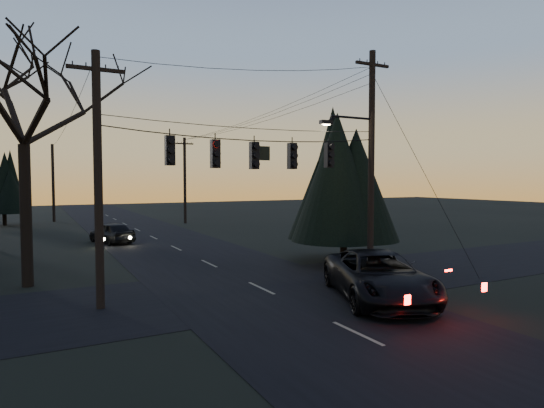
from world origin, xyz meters
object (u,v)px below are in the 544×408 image
evergreen_right (344,176)px  suv_near (378,276)px  utility_pole_left (101,309)px  utility_pole_far_l (54,222)px  bare_tree_left (22,86)px  utility_pole_right (370,275)px  utility_pole_far_r (185,223)px  sedan_oncoming_a (112,233)px

evergreen_right → suv_near: bearing=-117.6°
utility_pole_left → suv_near: 9.62m
utility_pole_far_l → evergreen_right: (12.45, -32.74, 4.51)m
utility_pole_far_l → bare_tree_left: bare_tree_left is taller
utility_pole_right → utility_pole_far_r: size_ratio=1.18×
utility_pole_left → evergreen_right: bearing=14.7°
utility_pole_far_l → utility_pole_far_r: bearing=-34.8°
utility_pole_far_r → evergreen_right: bearing=-87.8°
sedan_oncoming_a → utility_pole_left: bearing=63.3°
utility_pole_left → utility_pole_far_l: size_ratio=1.06×
utility_pole_left → bare_tree_left: bare_tree_left is taller
bare_tree_left → utility_pole_far_r: bearing=59.6°
bare_tree_left → suv_near: size_ratio=1.85×
utility_pole_right → bare_tree_left: 16.53m
utility_pole_right → suv_near: (-2.58, -3.52, 0.86)m
utility_pole_far_r → utility_pole_far_l: (-11.50, 8.00, 0.00)m
evergreen_right → sedan_oncoming_a: evergreen_right is taller
bare_tree_left → suv_near: bearing=-36.6°
utility_pole_right → bare_tree_left: size_ratio=0.87×
utility_pole_far_r → suv_near: utility_pole_far_r is taller
utility_pole_right → evergreen_right: bearing=73.7°
utility_pole_right → sedan_oncoming_a: bearing=117.9°
utility_pole_right → sedan_oncoming_a: utility_pole_right is taller
evergreen_right → sedan_oncoming_a: size_ratio=1.87×
utility_pole_far_l → suv_near: size_ratio=1.29×
utility_pole_right → suv_near: size_ratio=1.62×
evergreen_right → utility_pole_far_l: bearing=110.8°
utility_pole_right → utility_pole_far_r: (0.00, 28.00, 0.00)m
utility_pole_right → utility_pole_far_r: 28.00m
suv_near → evergreen_right: bearing=84.8°
utility_pole_left → bare_tree_left: size_ratio=0.74×
utility_pole_left → bare_tree_left: 9.54m
utility_pole_far_r → utility_pole_right: bearing=-90.0°
bare_tree_left → evergreen_right: 15.11m
utility_pole_right → evergreen_right: (0.95, 3.26, 4.51)m
bare_tree_left → evergreen_right: bare_tree_left is taller
utility_pole_left → bare_tree_left: (-2.18, 4.73, 8.00)m
utility_pole_far_r → utility_pole_far_l: bearing=145.2°
utility_pole_far_r → bare_tree_left: 28.15m
bare_tree_left → evergreen_right: size_ratio=1.46×
utility_pole_far_r → bare_tree_left: size_ratio=0.74×
utility_pole_far_l → evergreen_right: bearing=-69.2°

